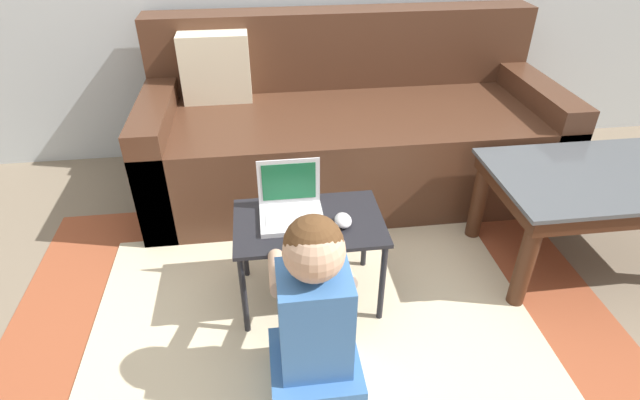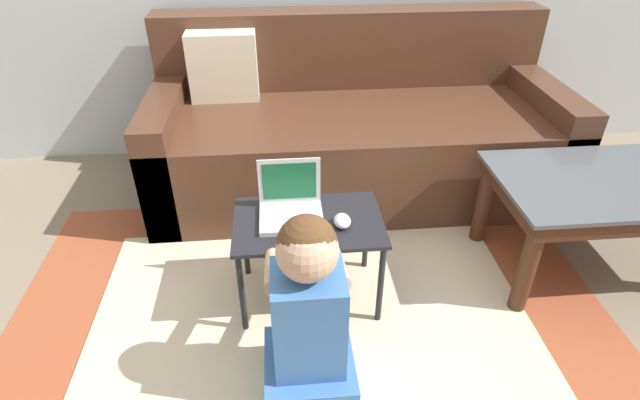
# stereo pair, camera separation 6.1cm
# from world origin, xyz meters

# --- Properties ---
(ground_plane) EXTENTS (16.00, 16.00, 0.00)m
(ground_plane) POSITION_xyz_m (0.00, 0.00, 0.00)
(ground_plane) COLOR #7F705B
(area_rug) EXTENTS (2.44, 1.94, 0.01)m
(area_rug) POSITION_xyz_m (-0.10, -0.18, 0.00)
(area_rug) COLOR #9E4C2D
(area_rug) RESTS_ON ground_plane
(couch) EXTENTS (2.17, 0.94, 0.90)m
(couch) POSITION_xyz_m (0.22, 0.99, 0.31)
(couch) COLOR #4C2D1E
(couch) RESTS_ON ground_plane
(coffee_table) EXTENTS (0.97, 0.58, 0.47)m
(coffee_table) POSITION_xyz_m (1.18, 0.13, 0.39)
(coffee_table) COLOR #4C5156
(coffee_table) RESTS_ON ground_plane
(laptop_desk) EXTENTS (0.58, 0.38, 0.40)m
(laptop_desk) POSITION_xyz_m (-0.10, 0.05, 0.35)
(laptop_desk) COLOR black
(laptop_desk) RESTS_ON ground_plane
(laptop) EXTENTS (0.24, 0.20, 0.21)m
(laptop) POSITION_xyz_m (-0.17, 0.08, 0.43)
(laptop) COLOR silver
(laptop) RESTS_ON laptop_desk
(computer_mouse) EXTENTS (0.06, 0.09, 0.04)m
(computer_mouse) POSITION_xyz_m (0.03, 0.01, 0.42)
(computer_mouse) COLOR silver
(computer_mouse) RESTS_ON laptop_desk
(person_seated) EXTENTS (0.30, 0.43, 0.72)m
(person_seated) POSITION_xyz_m (-0.13, -0.40, 0.34)
(person_seated) COLOR #3D70B2
(person_seated) RESTS_ON ground_plane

